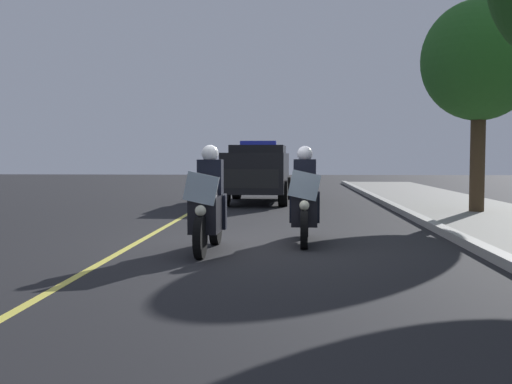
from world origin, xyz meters
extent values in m
plane|color=black|center=(0.00, 0.00, 0.00)|extent=(80.00, 80.00, 0.00)
cube|color=#9E9B93|center=(0.00, 3.62, 0.07)|extent=(48.00, 0.24, 0.15)
cube|color=#E0D14C|center=(0.00, -2.11, 0.00)|extent=(48.00, 0.12, 0.01)
cylinder|color=black|center=(1.39, -0.73, 0.32)|extent=(0.64, 0.14, 0.64)
cylinder|color=black|center=(-0.11, -0.69, 0.32)|extent=(0.64, 0.16, 0.64)
cube|color=black|center=(0.66, -0.71, 0.62)|extent=(1.21, 0.48, 0.56)
ellipsoid|color=black|center=(0.71, -0.71, 0.92)|extent=(0.57, 0.34, 0.24)
cube|color=silver|center=(1.29, -0.73, 1.05)|extent=(0.08, 0.56, 0.53)
sphere|color=#F9F4CC|center=(1.35, -0.73, 0.72)|extent=(0.17, 0.17, 0.17)
sphere|color=red|center=(1.15, -0.89, 0.98)|extent=(0.09, 0.09, 0.09)
sphere|color=#1933F2|center=(1.16, -0.57, 0.98)|extent=(0.09, 0.09, 0.09)
cube|color=black|center=(0.43, -0.71, 1.18)|extent=(0.29, 0.41, 0.60)
cube|color=black|center=(0.49, -0.51, 0.62)|extent=(0.18, 0.15, 0.56)
cube|color=black|center=(0.48, -0.91, 0.62)|extent=(0.18, 0.15, 0.56)
sphere|color=white|center=(0.45, -0.71, 1.58)|extent=(0.28, 0.28, 0.28)
cylinder|color=black|center=(0.33, 0.84, 0.32)|extent=(0.64, 0.14, 0.64)
cylinder|color=black|center=(-1.17, 0.88, 0.32)|extent=(0.64, 0.16, 0.64)
cube|color=black|center=(-0.40, 0.86, 0.62)|extent=(1.21, 0.48, 0.56)
ellipsoid|color=black|center=(-0.35, 0.86, 0.92)|extent=(0.57, 0.34, 0.24)
cube|color=silver|center=(0.23, 0.84, 1.05)|extent=(0.08, 0.56, 0.53)
sphere|color=#F9F4CC|center=(0.29, 0.84, 0.72)|extent=(0.17, 0.17, 0.17)
sphere|color=red|center=(0.09, 0.69, 0.98)|extent=(0.09, 0.09, 0.09)
sphere|color=#1933F2|center=(0.10, 1.01, 0.98)|extent=(0.09, 0.09, 0.09)
cube|color=black|center=(-0.63, 0.87, 1.18)|extent=(0.29, 0.41, 0.60)
cube|color=black|center=(-0.57, 1.07, 0.62)|extent=(0.18, 0.15, 0.56)
cube|color=black|center=(-0.58, 0.67, 0.62)|extent=(0.18, 0.15, 0.56)
sphere|color=silver|center=(-0.61, 0.87, 1.58)|extent=(0.28, 0.28, 0.28)
cube|color=black|center=(-9.73, -0.47, 1.02)|extent=(4.95, 2.04, 1.24)
cube|color=black|center=(-10.03, -0.46, 1.72)|extent=(2.45, 1.82, 0.36)
cube|color=#2633D8|center=(-9.83, -0.46, 1.98)|extent=(0.32, 1.21, 0.14)
cube|color=black|center=(-7.33, -0.54, 0.88)|extent=(0.17, 1.62, 0.56)
cylinder|color=black|center=(-8.15, 0.39, 0.40)|extent=(0.81, 0.30, 0.80)
cylinder|color=black|center=(-8.20, -1.41, 0.40)|extent=(0.81, 0.30, 0.80)
cylinder|color=black|center=(-11.25, 0.48, 0.40)|extent=(0.81, 0.30, 0.80)
cylinder|color=black|center=(-11.30, -1.32, 0.40)|extent=(0.81, 0.30, 0.80)
cylinder|color=#42301E|center=(-5.72, 5.47, 1.46)|extent=(0.38, 0.38, 2.72)
ellipsoid|color=#286023|center=(-5.72, 5.47, 4.01)|extent=(2.98, 2.98, 3.11)
camera|label=1|loc=(10.23, 0.61, 1.53)|focal=42.19mm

